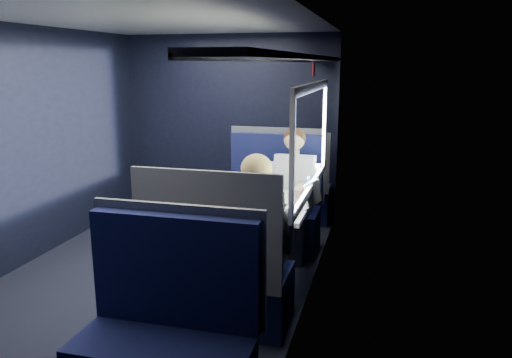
% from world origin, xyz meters
% --- Properties ---
extents(ground, '(2.80, 4.20, 0.01)m').
position_xyz_m(ground, '(0.00, 0.00, -0.01)').
color(ground, black).
extents(room_shell, '(3.00, 4.40, 2.40)m').
position_xyz_m(room_shell, '(0.02, 0.00, 1.48)').
color(room_shell, black).
rests_on(room_shell, ground).
extents(table, '(0.62, 1.00, 0.74)m').
position_xyz_m(table, '(1.03, 0.00, 0.66)').
color(table, '#54565E').
rests_on(table, ground).
extents(seat_bay_near, '(1.04, 0.62, 1.26)m').
position_xyz_m(seat_bay_near, '(0.84, 0.87, 0.42)').
color(seat_bay_near, '#0C0F37').
rests_on(seat_bay_near, ground).
extents(seat_bay_far, '(1.04, 0.62, 1.26)m').
position_xyz_m(seat_bay_far, '(0.85, -0.87, 0.41)').
color(seat_bay_far, '#0C0F37').
rests_on(seat_bay_far, ground).
extents(seat_row_front, '(1.04, 0.51, 1.16)m').
position_xyz_m(seat_row_front, '(0.85, 1.80, 0.41)').
color(seat_row_front, '#0C0F37').
rests_on(seat_row_front, ground).
extents(seat_row_back, '(1.04, 0.51, 1.16)m').
position_xyz_m(seat_row_back, '(0.85, -1.80, 0.41)').
color(seat_row_back, '#0C0F37').
rests_on(seat_row_back, ground).
extents(man, '(0.53, 0.56, 1.32)m').
position_xyz_m(man, '(1.10, 0.70, 0.72)').
color(man, black).
rests_on(man, ground).
extents(woman, '(0.53, 0.56, 1.32)m').
position_xyz_m(woman, '(1.10, -0.71, 0.73)').
color(woman, black).
rests_on(woman, ground).
extents(papers, '(0.65, 0.81, 0.01)m').
position_xyz_m(papers, '(0.92, 0.05, 0.74)').
color(papers, white).
rests_on(papers, table).
extents(laptop, '(0.29, 0.33, 0.21)m').
position_xyz_m(laptop, '(1.35, 0.01, 0.80)').
color(laptop, silver).
rests_on(laptop, table).
extents(bottle_small, '(0.06, 0.06, 0.21)m').
position_xyz_m(bottle_small, '(1.33, 0.19, 0.83)').
color(bottle_small, silver).
rests_on(bottle_small, table).
extents(cup, '(0.06, 0.06, 0.08)m').
position_xyz_m(cup, '(1.27, 0.44, 0.78)').
color(cup, white).
rests_on(cup, table).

